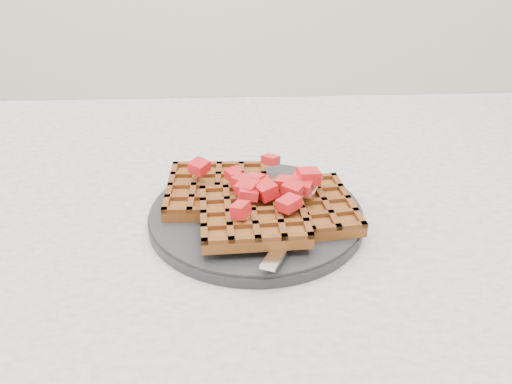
# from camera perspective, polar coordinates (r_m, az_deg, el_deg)

# --- Properties ---
(table) EXTENTS (1.20, 0.80, 0.75)m
(table) POSITION_cam_1_polar(r_m,az_deg,el_deg) (0.78, 11.33, -8.93)
(table) COLOR silver
(table) RESTS_ON ground
(plate) EXTENTS (0.25, 0.25, 0.02)m
(plate) POSITION_cam_1_polar(r_m,az_deg,el_deg) (0.67, 0.00, -2.39)
(plate) COLOR black
(plate) RESTS_ON table
(waffles) EXTENTS (0.22, 0.20, 0.03)m
(waffles) POSITION_cam_1_polar(r_m,az_deg,el_deg) (0.65, 0.03, -1.13)
(waffles) COLOR brown
(waffles) RESTS_ON plate
(strawberry_pile) EXTENTS (0.15, 0.15, 0.02)m
(strawberry_pile) POSITION_cam_1_polar(r_m,az_deg,el_deg) (0.64, 0.00, 1.08)
(strawberry_pile) COLOR #A8070F
(strawberry_pile) RESTS_ON waffles
(fork) EXTENTS (0.09, 0.18, 0.02)m
(fork) POSITION_cam_1_polar(r_m,az_deg,el_deg) (0.63, 4.04, -2.98)
(fork) COLOR silver
(fork) RESTS_ON plate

